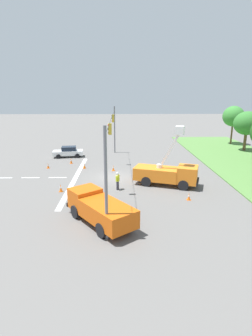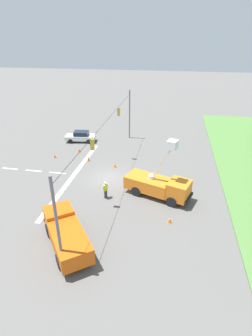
# 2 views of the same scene
# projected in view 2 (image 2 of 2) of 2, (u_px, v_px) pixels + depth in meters

# --- Properties ---
(ground_plane) EXTENTS (200.00, 200.00, 0.00)m
(ground_plane) POSITION_uv_depth(u_px,v_px,m) (110.00, 178.00, 29.02)
(ground_plane) COLOR #605E5B
(lane_markings) EXTENTS (17.60, 15.25, 0.01)m
(lane_markings) POSITION_uv_depth(u_px,v_px,m) (62.00, 173.00, 29.92)
(lane_markings) COLOR silver
(lane_markings) RESTS_ON ground
(signal_gantry) EXTENTS (26.20, 0.33, 7.20)m
(signal_gantry) POSITION_uv_depth(u_px,v_px,m) (108.00, 142.00, 27.10)
(signal_gantry) COLOR slate
(signal_gantry) RESTS_ON ground
(utility_truck_bucket_lift) EXTENTS (4.23, 6.77, 6.00)m
(utility_truck_bucket_lift) POSITION_uv_depth(u_px,v_px,m) (159.00, 185.00, 25.09)
(utility_truck_bucket_lift) COLOR orange
(utility_truck_bucket_lift) RESTS_ON ground
(utility_truck_support_near) EXTENTS (6.26, 5.47, 2.04)m
(utility_truck_support_near) POSITION_uv_depth(u_px,v_px,m) (66.00, 233.00, 19.19)
(utility_truck_support_near) COLOR #D6560F
(utility_truck_support_near) RESTS_ON ground
(sedan_white) EXTENTS (2.38, 4.51, 1.56)m
(sedan_white) POSITION_uv_depth(u_px,v_px,m) (81.00, 136.00, 38.57)
(sedan_white) COLOR white
(sedan_white) RESTS_ON ground
(road_worker) EXTENTS (0.61, 0.37, 1.77)m
(road_worker) POSITION_uv_depth(u_px,v_px,m) (105.00, 189.00, 24.98)
(road_worker) COLOR #383842
(road_worker) RESTS_ON ground
(traffic_cone_foreground_left) EXTENTS (0.36, 0.36, 0.75)m
(traffic_cone_foreground_left) POSITION_uv_depth(u_px,v_px,m) (79.00, 150.00, 35.21)
(traffic_cone_foreground_left) COLOR orange
(traffic_cone_foreground_left) RESTS_ON ground
(traffic_cone_foreground_right) EXTENTS (0.36, 0.36, 0.61)m
(traffic_cone_foreground_right) POSITION_uv_depth(u_px,v_px,m) (132.00, 176.00, 28.76)
(traffic_cone_foreground_right) COLOR orange
(traffic_cone_foreground_right) RESTS_ON ground
(traffic_cone_mid_left) EXTENTS (0.36, 0.36, 0.66)m
(traffic_cone_mid_left) POSITION_uv_depth(u_px,v_px,m) (55.00, 155.00, 33.60)
(traffic_cone_mid_left) COLOR orange
(traffic_cone_mid_left) RESTS_ON ground
(traffic_cone_mid_right) EXTENTS (0.36, 0.36, 0.73)m
(traffic_cone_mid_right) POSITION_uv_depth(u_px,v_px,m) (52.00, 191.00, 25.76)
(traffic_cone_mid_right) COLOR orange
(traffic_cone_mid_right) RESTS_ON ground
(traffic_cone_near_bucket) EXTENTS (0.36, 0.36, 0.78)m
(traffic_cone_near_bucket) POSITION_uv_depth(u_px,v_px,m) (88.00, 158.00, 32.71)
(traffic_cone_near_bucket) COLOR orange
(traffic_cone_near_bucket) RESTS_ON ground
(traffic_cone_lane_edge_a) EXTENTS (0.36, 0.36, 0.67)m
(traffic_cone_lane_edge_a) POSITION_uv_depth(u_px,v_px,m) (115.00, 165.00, 31.15)
(traffic_cone_lane_edge_a) COLOR orange
(traffic_cone_lane_edge_a) RESTS_ON ground
(traffic_cone_lane_edge_b) EXTENTS (0.36, 0.36, 0.64)m
(traffic_cone_lane_edge_b) POSITION_uv_depth(u_px,v_px,m) (170.00, 220.00, 21.90)
(traffic_cone_lane_edge_b) COLOR orange
(traffic_cone_lane_edge_b) RESTS_ON ground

